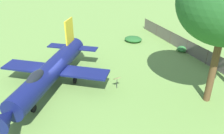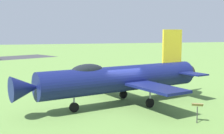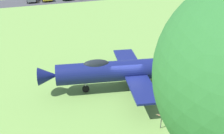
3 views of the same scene
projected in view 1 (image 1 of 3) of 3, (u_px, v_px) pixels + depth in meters
The scene contains 6 objects.
ground_plane at pixel (54, 88), 21.04m from camera, with size 200.00×200.00×0.00m, color #668E42.
display_jet at pixel (50, 72), 19.87m from camera, with size 13.56×9.92×5.08m.
perimeter_fence at pixel (207, 57), 24.84m from camera, with size 17.03×20.39×1.66m.
shrub_near_fence at pixel (182, 49), 28.10m from camera, with size 1.14×1.17×0.69m.
shrub_by_tree at pixel (133, 39), 31.15m from camera, with size 2.04×2.34×0.65m.
info_plaque at pixel (117, 80), 20.59m from camera, with size 0.72×0.65×1.14m.
Camera 1 is at (-13.38, -12.86, 11.37)m, focal length 37.29 mm.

